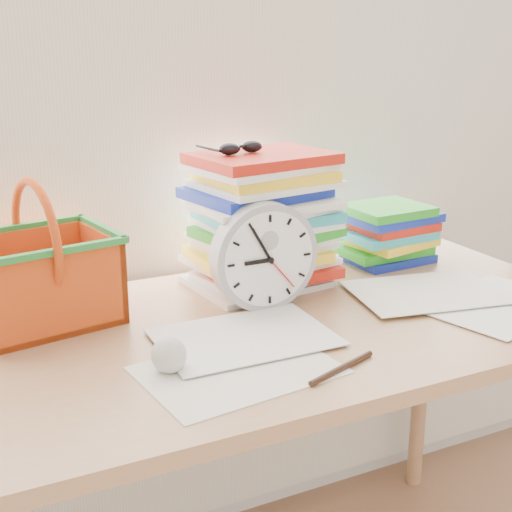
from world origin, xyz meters
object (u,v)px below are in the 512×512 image
desk (267,356)px  paper_stack (262,221)px  book_stack (386,233)px  clock (264,256)px  basket (37,254)px

desk → paper_stack: bearing=66.5°
desk → book_stack: (0.44, 0.22, 0.15)m
paper_stack → clock: paper_stack is taller
paper_stack → book_stack: paper_stack is taller
paper_stack → clock: bearing=-114.7°
clock → desk: bearing=-111.3°
desk → basket: basket is taller
book_stack → basket: 0.84m
clock → paper_stack: bearing=65.3°
desk → paper_stack: paper_stack is taller
paper_stack → book_stack: size_ratio=1.28×
book_stack → basket: (-0.83, -0.03, 0.07)m
desk → book_stack: book_stack is taller
basket → book_stack: bearing=-7.7°
clock → book_stack: 0.44m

